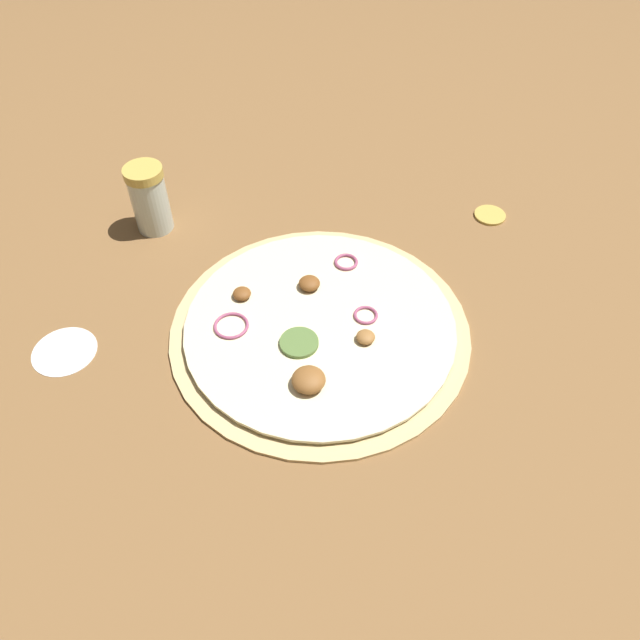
% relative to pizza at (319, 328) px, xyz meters
% --- Properties ---
extents(ground_plane, '(3.00, 3.00, 0.00)m').
position_rel_pizza_xyz_m(ground_plane, '(0.00, 0.00, -0.01)').
color(ground_plane, brown).
extents(pizza, '(0.34, 0.34, 0.03)m').
position_rel_pizza_xyz_m(pizza, '(0.00, 0.00, 0.00)').
color(pizza, '#D6B77A').
rests_on(pizza, ground_plane).
extents(spice_jar, '(0.05, 0.05, 0.09)m').
position_rel_pizza_xyz_m(spice_jar, '(-0.18, 0.23, 0.04)').
color(spice_jar, silver).
rests_on(spice_jar, ground_plane).
extents(loose_cap, '(0.04, 0.04, 0.01)m').
position_rel_pizza_xyz_m(loose_cap, '(0.27, 0.15, -0.00)').
color(loose_cap, gold).
rests_on(loose_cap, ground_plane).
extents(flour_patch, '(0.07, 0.07, 0.00)m').
position_rel_pizza_xyz_m(flour_patch, '(-0.28, 0.03, -0.01)').
color(flour_patch, white).
rests_on(flour_patch, ground_plane).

